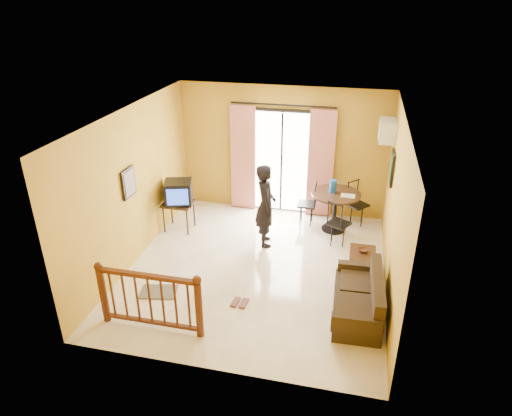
% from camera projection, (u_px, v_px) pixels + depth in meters
% --- Properties ---
extents(ground, '(5.00, 5.00, 0.00)m').
position_uv_depth(ground, '(256.00, 268.00, 8.26)').
color(ground, beige).
rests_on(ground, ground).
extents(room_shell, '(5.00, 5.00, 5.00)m').
position_uv_depth(room_shell, '(256.00, 181.00, 7.52)').
color(room_shell, white).
rests_on(room_shell, ground).
extents(balcony_door, '(2.25, 0.14, 2.46)m').
position_uv_depth(balcony_door, '(282.00, 161.00, 9.88)').
color(balcony_door, black).
rests_on(balcony_door, ground).
extents(tv_table, '(0.61, 0.51, 0.61)m').
position_uv_depth(tv_table, '(178.00, 206.00, 9.38)').
color(tv_table, black).
rests_on(tv_table, ground).
extents(television, '(0.64, 0.61, 0.48)m').
position_uv_depth(television, '(179.00, 192.00, 9.23)').
color(television, black).
rests_on(television, tv_table).
extents(picture_left, '(0.05, 0.42, 0.52)m').
position_uv_depth(picture_left, '(129.00, 183.00, 7.86)').
color(picture_left, black).
rests_on(picture_left, room_shell).
extents(dining_table, '(1.00, 1.00, 0.83)m').
position_uv_depth(dining_table, '(335.00, 201.00, 9.30)').
color(dining_table, black).
rests_on(dining_table, ground).
extents(water_jug, '(0.14, 0.14, 0.26)m').
position_uv_depth(water_jug, '(333.00, 186.00, 9.22)').
color(water_jug, '#1247A9').
rests_on(water_jug, dining_table).
extents(serving_tray, '(0.29, 0.19, 0.02)m').
position_uv_depth(serving_tray, '(348.00, 196.00, 9.08)').
color(serving_tray, silver).
rests_on(serving_tray, dining_table).
extents(dining_chairs, '(1.53, 1.50, 0.95)m').
position_uv_depth(dining_chairs, '(333.00, 230.00, 9.57)').
color(dining_chairs, black).
rests_on(dining_chairs, ground).
extents(air_conditioner, '(0.31, 0.60, 0.40)m').
position_uv_depth(air_conditioner, '(387.00, 130.00, 8.61)').
color(air_conditioner, white).
rests_on(air_conditioner, room_shell).
extents(botanical_print, '(0.05, 0.50, 0.60)m').
position_uv_depth(botanical_print, '(392.00, 168.00, 8.23)').
color(botanical_print, black).
rests_on(botanical_print, room_shell).
extents(coffee_table, '(0.45, 0.82, 0.36)m').
position_uv_depth(coffee_table, '(362.00, 261.00, 8.02)').
color(coffee_table, black).
rests_on(coffee_table, ground).
extents(bowl, '(0.20, 0.20, 0.05)m').
position_uv_depth(bowl, '(363.00, 250.00, 8.07)').
color(bowl, '#522A1C').
rests_on(bowl, coffee_table).
extents(sofa, '(0.76, 1.54, 0.73)m').
position_uv_depth(sofa, '(360.00, 301.00, 6.97)').
color(sofa, black).
rests_on(sofa, ground).
extents(standing_person, '(0.56, 0.69, 1.65)m').
position_uv_depth(standing_person, '(266.00, 205.00, 8.72)').
color(standing_person, black).
rests_on(standing_person, ground).
extents(stair_balustrade, '(1.63, 0.13, 1.04)m').
position_uv_depth(stair_balustrade, '(149.00, 297.00, 6.59)').
color(stair_balustrade, '#471E0F').
rests_on(stair_balustrade, ground).
extents(doormat, '(0.67, 0.52, 0.02)m').
position_uv_depth(doormat, '(159.00, 292.00, 7.61)').
color(doormat, '#514D41').
rests_on(doormat, ground).
extents(sandals, '(0.26, 0.26, 0.03)m').
position_uv_depth(sandals, '(240.00, 303.00, 7.34)').
color(sandals, '#522A1C').
rests_on(sandals, ground).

